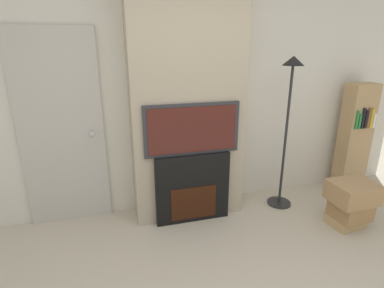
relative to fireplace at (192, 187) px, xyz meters
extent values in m
cube|color=silver|center=(0.00, 0.43, 0.96)|extent=(6.00, 0.06, 2.70)
cube|color=tan|center=(0.00, 0.20, 0.96)|extent=(1.20, 0.39, 2.70)
cube|color=black|center=(0.00, 0.00, 0.00)|extent=(0.81, 0.14, 0.78)
cube|color=#33160A|center=(0.00, -0.07, -0.15)|extent=(0.50, 0.01, 0.37)
cube|color=#2D2D33|center=(0.00, 0.00, 0.66)|extent=(1.00, 0.06, 0.54)
cube|color=#471914|center=(0.00, -0.03, 0.66)|extent=(0.92, 0.01, 0.47)
cylinder|color=#262628|center=(1.13, 0.03, -0.38)|extent=(0.28, 0.28, 0.03)
cylinder|color=#262628|center=(1.13, 0.03, 0.46)|extent=(0.03, 0.03, 1.64)
cone|color=black|center=(1.13, 0.03, 1.32)|extent=(0.23, 0.23, 0.10)
cube|color=tan|center=(1.57, -0.57, -0.33)|extent=(0.36, 0.32, 0.11)
cube|color=#A37A4C|center=(1.58, -0.60, -0.18)|extent=(0.38, 0.33, 0.19)
cube|color=tan|center=(1.58, -0.60, 0.02)|extent=(0.46, 0.37, 0.22)
cube|color=tan|center=(2.27, 0.19, 0.32)|extent=(0.37, 0.22, 1.42)
cube|color=#2D7F3D|center=(2.13, 0.06, 0.60)|extent=(0.02, 0.02, 0.23)
cube|color=#2D7F3D|center=(2.18, 0.06, 0.58)|extent=(0.03, 0.02, 0.19)
cube|color=black|center=(2.22, 0.06, 0.62)|extent=(0.03, 0.02, 0.26)
cube|color=black|center=(2.27, 0.06, 0.60)|extent=(0.02, 0.02, 0.23)
cube|color=brown|center=(2.31, 0.06, 0.61)|extent=(0.04, 0.02, 0.25)
cube|color=gold|center=(2.35, 0.06, 0.61)|extent=(0.04, 0.02, 0.25)
cube|color=white|center=(2.40, 0.06, 0.58)|extent=(0.03, 0.02, 0.18)
cube|color=#BCB7AD|center=(-1.29, 0.37, 0.64)|extent=(0.83, 0.04, 2.05)
sphere|color=silver|center=(-1.00, 0.33, 0.59)|extent=(0.06, 0.06, 0.06)
camera|label=1|loc=(-0.80, -2.85, 1.48)|focal=28.00mm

